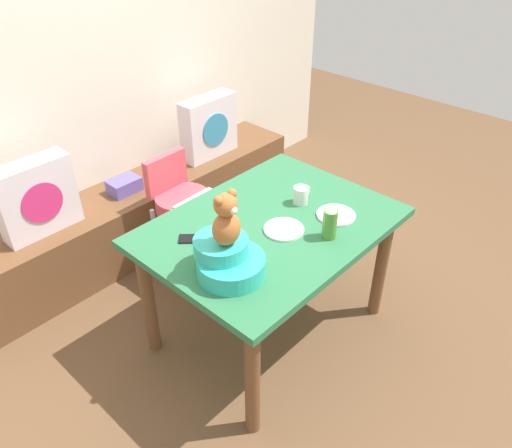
{
  "coord_description": "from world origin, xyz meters",
  "views": [
    {
      "loc": [
        -1.58,
        -1.36,
        2.19
      ],
      "look_at": [
        0.0,
        0.1,
        0.69
      ],
      "focal_mm": 35.52,
      "sensor_mm": 36.0,
      "label": 1
    }
  ],
  "objects": [
    {
      "name": "ground_plane",
      "position": [
        0.0,
        0.0,
        0.0
      ],
      "size": [
        8.0,
        8.0,
        0.0
      ],
      "primitive_type": "plane",
      "color": "brown"
    },
    {
      "name": "back_wall",
      "position": [
        0.0,
        1.48,
        1.3
      ],
      "size": [
        4.4,
        0.1,
        2.6
      ],
      "primitive_type": "cube",
      "color": "silver",
      "rests_on": "ground_plane"
    },
    {
      "name": "window_bench",
      "position": [
        0.0,
        1.21,
        0.23
      ],
      "size": [
        2.6,
        0.44,
        0.46
      ],
      "primitive_type": "cube",
      "color": "brown",
      "rests_on": "ground_plane"
    },
    {
      "name": "pillow_floral_left",
      "position": [
        -0.64,
        1.19,
        0.68
      ],
      "size": [
        0.44,
        0.15,
        0.44
      ],
      "color": "silver",
      "rests_on": "window_bench"
    },
    {
      "name": "pillow_floral_right",
      "position": [
        0.68,
        1.19,
        0.68
      ],
      "size": [
        0.44,
        0.15,
        0.44
      ],
      "color": "silver",
      "rests_on": "window_bench"
    },
    {
      "name": "book_stack",
      "position": [
        -0.07,
        1.21,
        0.51
      ],
      "size": [
        0.2,
        0.14,
        0.09
      ],
      "primitive_type": "cube",
      "color": "#635AB9",
      "rests_on": "window_bench"
    },
    {
      "name": "dining_table",
      "position": [
        0.0,
        0.0,
        0.64
      ],
      "size": [
        1.25,
        0.93,
        0.74
      ],
      "color": "#2D7247",
      "rests_on": "ground_plane"
    },
    {
      "name": "highchair",
      "position": [
        0.05,
        0.78,
        0.52
      ],
      "size": [
        0.34,
        0.45,
        0.79
      ],
      "color": "#D84C59",
      "rests_on": "ground_plane"
    },
    {
      "name": "infant_seat_teal",
      "position": [
        -0.41,
        -0.11,
        0.81
      ],
      "size": [
        0.3,
        0.33,
        0.16
      ],
      "color": "#2EBBAA",
      "rests_on": "dining_table"
    },
    {
      "name": "teddy_bear",
      "position": [
        -0.41,
        -0.11,
        1.02
      ],
      "size": [
        0.13,
        0.12,
        0.25
      ],
      "color": "#B26731",
      "rests_on": "infant_seat_teal"
    },
    {
      "name": "ketchup_bottle",
      "position": [
        0.11,
        -0.28,
        0.83
      ],
      "size": [
        0.07,
        0.07,
        0.18
      ],
      "color": "#4C8C33",
      "rests_on": "dining_table"
    },
    {
      "name": "coffee_mug",
      "position": [
        0.26,
        0.01,
        0.79
      ],
      "size": [
        0.12,
        0.08,
        0.09
      ],
      "color": "silver",
      "rests_on": "dining_table"
    },
    {
      "name": "dinner_plate_near",
      "position": [
        0.28,
        -0.2,
        0.75
      ],
      "size": [
        0.2,
        0.2,
        0.01
      ],
      "primitive_type": "cylinder",
      "color": "white",
      "rests_on": "dining_table"
    },
    {
      "name": "dinner_plate_far",
      "position": [
        0.0,
        -0.09,
        0.75
      ],
      "size": [
        0.2,
        0.2,
        0.01
      ],
      "primitive_type": "cylinder",
      "color": "white",
      "rests_on": "dining_table"
    },
    {
      "name": "cell_phone",
      "position": [
        -0.35,
        0.18,
        0.74
      ],
      "size": [
        0.15,
        0.15,
        0.01
      ],
      "primitive_type": "cube",
      "rotation": [
        0.0,
        0.0,
        0.78
      ],
      "color": "black",
      "rests_on": "dining_table"
    }
  ]
}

